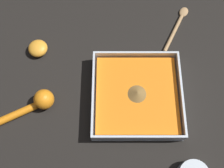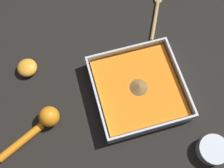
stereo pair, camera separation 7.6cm
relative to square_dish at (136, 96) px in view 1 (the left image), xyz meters
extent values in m
plane|color=black|center=(0.02, -0.05, -0.02)|extent=(4.00, 4.00, 0.00)
cube|color=silver|center=(0.00, 0.00, -0.01)|extent=(0.25, 0.25, 0.01)
cube|color=silver|center=(0.00, 0.12, 0.01)|extent=(0.25, 0.01, 0.04)
cube|color=silver|center=(0.00, -0.12, 0.01)|extent=(0.25, 0.01, 0.04)
cube|color=silver|center=(0.12, 0.00, 0.01)|extent=(0.01, 0.24, 0.04)
cube|color=silver|center=(-0.12, 0.00, 0.01)|extent=(0.01, 0.24, 0.04)
cube|color=orange|center=(0.00, 0.00, 0.00)|extent=(0.23, 0.23, 0.02)
cone|color=brown|center=(0.00, 0.00, 0.02)|extent=(0.05, 0.05, 0.02)
sphere|color=orange|center=(-0.26, -0.01, 0.01)|extent=(0.06, 0.06, 0.06)
cylinder|color=orange|center=(-0.35, -0.06, -0.01)|extent=(0.14, 0.08, 0.02)
ellipsoid|color=orange|center=(-0.30, 0.16, 0.00)|extent=(0.06, 0.06, 0.03)
ellipsoid|color=tan|center=(0.17, 0.30, -0.01)|extent=(0.04, 0.05, 0.01)
cylinder|color=tan|center=(0.13, 0.22, -0.01)|extent=(0.08, 0.14, 0.01)
camera|label=1|loc=(-0.07, -0.25, 0.71)|focal=42.00mm
camera|label=2|loc=(-0.15, -0.24, 0.71)|focal=42.00mm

